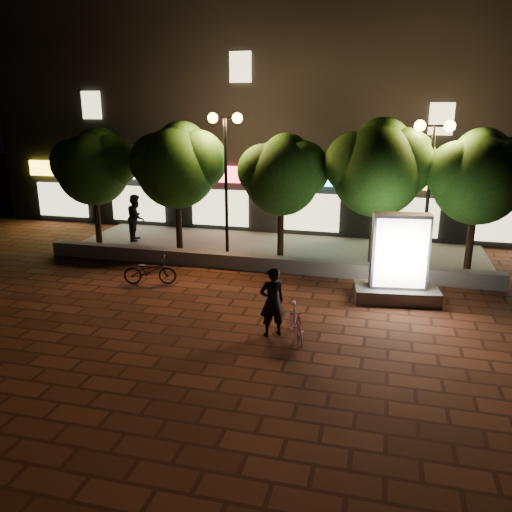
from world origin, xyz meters
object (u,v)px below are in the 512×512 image
(tree_far_right, at_px, (480,174))
(scooter_parked, at_px, (150,271))
(rider, at_px, (272,302))
(pedestrian, at_px, (136,217))
(ad_kiosk, at_px, (398,266))
(tree_right, at_px, (379,165))
(street_lamp_right, at_px, (432,157))
(street_lamp_left, at_px, (226,149))
(tree_far_left, at_px, (95,164))
(tree_left, at_px, (178,163))
(tree_mid, at_px, (283,172))
(scooter_pink, at_px, (296,322))

(tree_far_right, height_order, scooter_parked, tree_far_right)
(rider, height_order, pedestrian, pedestrian)
(ad_kiosk, bearing_deg, tree_right, 103.63)
(street_lamp_right, bearing_deg, rider, -121.91)
(tree_right, bearing_deg, pedestrian, 174.45)
(street_lamp_right, xyz_separation_m, ad_kiosk, (-0.86, -2.98, -2.85))
(ad_kiosk, height_order, rider, ad_kiosk)
(street_lamp_left, xyz_separation_m, ad_kiosk, (6.14, -2.98, -2.98))
(tree_far_left, bearing_deg, pedestrian, 39.70)
(tree_right, height_order, scooter_parked, tree_right)
(tree_far_left, relative_size, pedestrian, 2.41)
(tree_far_right, xyz_separation_m, street_lamp_left, (-8.55, -0.26, 0.66))
(street_lamp_right, bearing_deg, tree_far_left, 178.79)
(tree_right, relative_size, street_lamp_left, 0.98)
(tree_far_right, distance_m, pedestrian, 13.11)
(street_lamp_right, relative_size, rider, 2.79)
(scooter_parked, bearing_deg, tree_left, -7.90)
(tree_mid, distance_m, tree_far_right, 6.50)
(tree_far_left, relative_size, tree_left, 0.95)
(street_lamp_right, xyz_separation_m, rider, (-3.87, -6.22, -3.00))
(tree_mid, bearing_deg, tree_far_right, 0.00)
(street_lamp_right, height_order, scooter_parked, street_lamp_right)
(tree_left, distance_m, street_lamp_right, 8.96)
(tree_far_left, distance_m, scooter_parked, 6.16)
(rider, relative_size, pedestrian, 0.93)
(street_lamp_right, relative_size, scooter_parked, 2.96)
(scooter_parked, bearing_deg, tree_far_right, -84.36)
(street_lamp_left, bearing_deg, ad_kiosk, -25.88)
(tree_right, bearing_deg, tree_left, -180.00)
(tree_left, distance_m, pedestrian, 3.50)
(ad_kiosk, distance_m, scooter_pink, 4.14)
(tree_left, relative_size, pedestrian, 2.54)
(street_lamp_left, bearing_deg, scooter_parked, -112.99)
(tree_right, bearing_deg, scooter_pink, -103.92)
(tree_right, bearing_deg, street_lamp_left, -177.19)
(tree_left, bearing_deg, street_lamp_right, -1.68)
(tree_right, distance_m, scooter_parked, 8.41)
(rider, bearing_deg, ad_kiosk, -165.32)
(tree_mid, distance_m, scooter_parked, 5.86)
(tree_right, xyz_separation_m, scooter_pink, (-1.62, -6.55, -3.12))
(street_lamp_right, bearing_deg, pedestrian, 173.93)
(tree_mid, height_order, street_lamp_right, street_lamp_right)
(ad_kiosk, bearing_deg, scooter_parked, -176.13)
(street_lamp_left, height_order, pedestrian, street_lamp_left)
(tree_far_right, height_order, ad_kiosk, tree_far_right)
(tree_mid, height_order, street_lamp_left, street_lamp_left)
(tree_mid, bearing_deg, tree_right, 0.00)
(tree_mid, relative_size, tree_far_right, 0.95)
(scooter_pink, bearing_deg, tree_far_left, 122.92)
(ad_kiosk, xyz_separation_m, rider, (-3.02, -3.24, -0.15))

